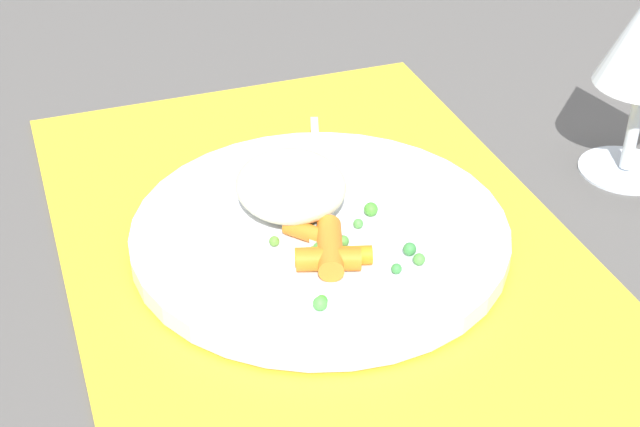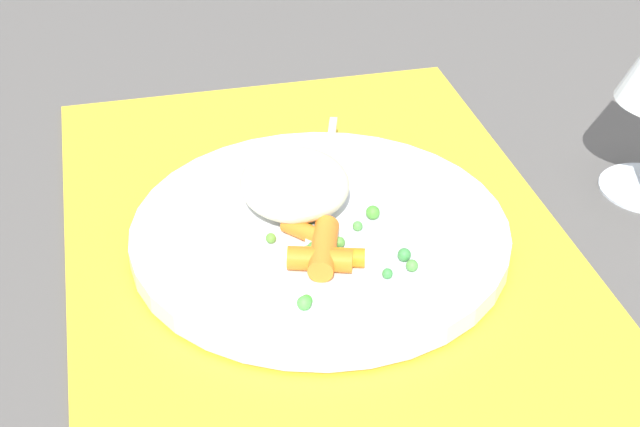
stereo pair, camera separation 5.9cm
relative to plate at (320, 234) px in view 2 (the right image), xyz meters
name	(u,v)px [view 2 (the right image)]	position (x,y,z in m)	size (l,w,h in m)	color
ground_plane	(320,249)	(0.00, 0.00, -0.01)	(2.40, 2.40, 0.00)	#565451
placemat	(320,245)	(0.00, 0.00, -0.01)	(0.51, 0.35, 0.01)	gold
plate	(320,234)	(0.00, 0.00, 0.00)	(0.26, 0.26, 0.01)	white
rice_mound	(294,184)	(-0.03, -0.01, 0.03)	(0.08, 0.08, 0.04)	beige
carrot_portion	(321,251)	(0.04, -0.01, 0.01)	(0.07, 0.05, 0.02)	orange
pea_scatter	(344,252)	(0.04, 0.01, 0.01)	(0.09, 0.09, 0.01)	#50B644
fork	(323,196)	(-0.03, 0.01, 0.01)	(0.18, 0.07, 0.01)	#BABABA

